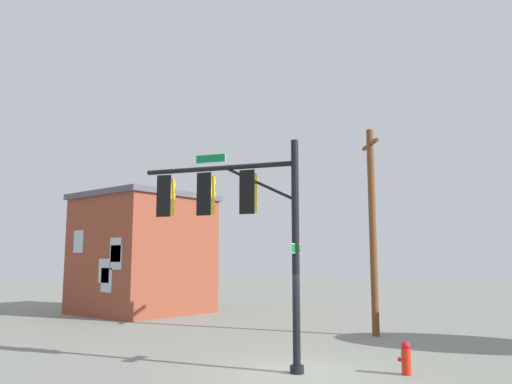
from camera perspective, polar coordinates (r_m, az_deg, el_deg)
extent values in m
plane|color=gray|center=(13.73, 4.67, -19.81)|extent=(120.00, 120.00, 0.00)
cylinder|color=black|center=(13.43, 4.52, -6.93)|extent=(0.20, 0.20, 6.12)
cylinder|color=black|center=(13.71, 4.66, -19.40)|extent=(0.36, 0.36, 0.20)
cylinder|color=black|center=(14.42, -4.36, 2.70)|extent=(4.32, 1.69, 0.14)
cylinder|color=black|center=(13.89, 0.35, 0.99)|extent=(1.98, 0.79, 1.07)
cube|color=yellow|center=(13.95, -0.72, -0.09)|extent=(0.42, 0.44, 1.10)
cube|color=black|center=(13.76, -1.03, 0.02)|extent=(0.43, 0.18, 1.22)
sphere|color=maroon|center=(14.18, -0.42, 1.17)|extent=(0.22, 0.22, 0.22)
cylinder|color=yellow|center=(14.24, -0.33, 1.34)|extent=(0.26, 0.21, 0.23)
sphere|color=#FFFC14|center=(14.13, -0.42, -0.19)|extent=(0.22, 0.22, 0.22)
cylinder|color=yellow|center=(14.19, -0.33, -0.02)|extent=(0.26, 0.21, 0.23)
sphere|color=#0B621E|center=(14.09, -0.42, -1.56)|extent=(0.22, 0.22, 0.22)
cylinder|color=yellow|center=(14.15, -0.33, -1.38)|extent=(0.26, 0.21, 0.23)
cube|color=yellow|center=(14.44, -5.57, -0.31)|extent=(0.42, 0.44, 1.10)
cube|color=black|center=(14.26, -5.93, -0.22)|extent=(0.43, 0.17, 1.22)
sphere|color=maroon|center=(14.67, -5.20, 0.91)|extent=(0.22, 0.22, 0.22)
cylinder|color=yellow|center=(14.73, -5.09, 1.07)|extent=(0.26, 0.20, 0.23)
sphere|color=#FFFC14|center=(14.62, -5.22, -0.41)|extent=(0.22, 0.22, 0.22)
cylinder|color=yellow|center=(14.68, -5.11, -0.25)|extent=(0.26, 0.20, 0.23)
sphere|color=#0B621E|center=(14.58, -5.23, -1.73)|extent=(0.22, 0.22, 0.22)
cylinder|color=yellow|center=(14.64, -5.13, -1.57)|extent=(0.26, 0.20, 0.23)
cube|color=yellow|center=(15.03, -10.07, -0.52)|extent=(0.43, 0.45, 1.10)
cube|color=black|center=(14.86, -10.42, -0.43)|extent=(0.42, 0.20, 1.22)
sphere|color=maroon|center=(15.25, -9.70, 0.65)|extent=(0.22, 0.22, 0.22)
cylinder|color=yellow|center=(15.31, -9.59, 0.80)|extent=(0.27, 0.22, 0.23)
sphere|color=#FFFC14|center=(15.21, -9.73, -0.62)|extent=(0.22, 0.22, 0.22)
cylinder|color=yellow|center=(15.27, -9.62, -0.46)|extent=(0.27, 0.22, 0.23)
sphere|color=#0B621E|center=(15.17, -9.76, -1.89)|extent=(0.22, 0.22, 0.22)
cylinder|color=yellow|center=(15.23, -9.65, -1.73)|extent=(0.27, 0.22, 0.23)
cube|color=white|center=(14.57, -5.17, 3.80)|extent=(0.89, 0.34, 0.26)
cube|color=#0B7537|center=(14.57, -5.17, 3.80)|extent=(0.86, 0.34, 0.22)
cube|color=white|center=(13.43, 4.52, -6.40)|extent=(0.34, 0.89, 0.26)
cube|color=#0D7323|center=(13.43, 4.52, -6.40)|extent=(0.34, 0.86, 0.22)
cylinder|color=brown|center=(20.39, 13.09, -4.24)|extent=(0.28, 0.28, 8.11)
cube|color=brown|center=(20.88, 12.80, 5.28)|extent=(1.33, 1.38, 0.12)
cylinder|color=red|center=(13.99, 16.66, -17.94)|extent=(0.24, 0.24, 0.65)
sphere|color=red|center=(13.92, 16.60, -16.34)|extent=(0.22, 0.22, 0.22)
cylinder|color=red|center=(14.04, 16.07, -17.79)|extent=(0.12, 0.10, 0.10)
cube|color=brown|center=(29.05, -12.72, -7.09)|extent=(6.00, 6.00, 6.24)
cube|color=#4F4C58|center=(29.26, -12.53, -0.68)|extent=(6.30, 6.30, 0.30)
cube|color=#A5B7C6|center=(26.61, -16.84, -8.54)|extent=(0.90, 0.04, 1.20)
cube|color=#A5B7C6|center=(26.43, -16.59, -9.55)|extent=(0.90, 0.04, 1.20)
cube|color=#A5B7C6|center=(25.87, -15.63, -6.32)|extent=(0.90, 0.04, 1.20)
cube|color=#A5B7C6|center=(28.70, -19.47, -5.31)|extent=(0.90, 0.04, 1.20)
cube|color=#A5B7C6|center=(25.80, -15.56, -7.15)|extent=(0.90, 0.04, 1.20)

